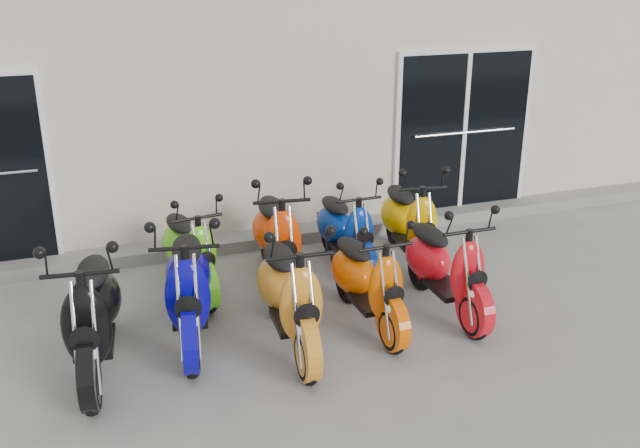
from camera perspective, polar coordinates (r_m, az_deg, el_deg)
The scene contains 14 objects.
ground at distance 7.44m, azimuth 1.52°, elevation -6.97°, with size 80.00×80.00×0.00m, color gray.
building at distance 11.73m, azimuth -7.51°, elevation 11.55°, with size 14.00×6.00×3.20m, color beige.
front_step at distance 9.15m, azimuth -2.91°, elevation -0.94°, with size 14.00×0.40×0.15m, color gray.
door_left at distance 8.65m, azimuth -24.21°, elevation 4.20°, with size 1.07×0.08×2.22m, color black.
door_right at distance 9.92m, azimuth 11.40°, elevation 7.59°, with size 2.02×0.08×2.22m, color black.
scooter_front_black at distance 6.45m, azimuth -17.90°, elevation -5.71°, with size 0.69×1.89×1.39m, color black, non-canonical shape.
scooter_front_blue at distance 6.74m, azimuth -10.57°, elevation -3.86°, with size 0.69×1.89×1.39m, color #090494, non-canonical shape.
scooter_front_orange_a at distance 6.52m, azimuth -2.49°, elevation -4.55°, with size 0.67×1.84×1.36m, color orange, non-canonical shape.
scooter_front_orange_b at distance 6.93m, azimuth 3.86°, elevation -3.58°, with size 0.60×1.65×1.22m, color #E75A03, non-canonical shape.
scooter_front_red at distance 7.28m, azimuth 10.10°, elevation -2.39°, with size 0.63×1.72×1.27m, color red, non-canonical shape.
scooter_back_green at distance 7.75m, azimuth -10.43°, elevation -1.23°, with size 0.59×1.63×1.20m, color #60D61B, non-canonical shape.
scooter_back_red at distance 7.79m, azimuth -3.50°, elevation -0.12°, with size 0.68×1.86×1.37m, color red, non-canonical shape.
scooter_back_blue at distance 8.18m, azimuth 2.08°, elevation 0.31°, with size 0.59×1.63×1.20m, color #052D94, non-canonical shape.
scooter_back_yellow at distance 8.40m, azimuth 7.19°, elevation 1.07°, with size 0.64×1.76×1.30m, color #E6A400, non-canonical shape.
Camera 1 is at (-2.33, -6.14, 3.48)m, focal length 40.00 mm.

